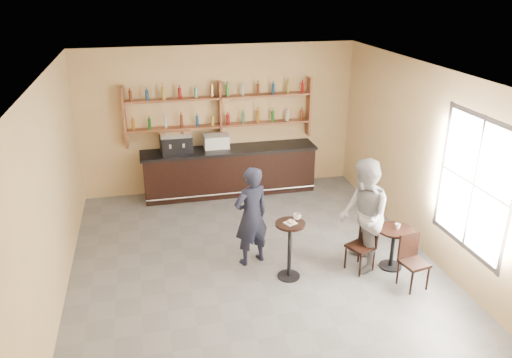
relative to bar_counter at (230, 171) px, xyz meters
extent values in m
plane|color=slate|center=(-0.14, -3.15, -0.52)|extent=(7.00, 7.00, 0.00)
plane|color=white|center=(-0.14, -3.15, 2.68)|extent=(7.00, 7.00, 0.00)
plane|color=tan|center=(-0.14, 0.35, 1.08)|extent=(7.00, 0.00, 7.00)
plane|color=tan|center=(-0.14, -6.65, 1.08)|extent=(7.00, 0.00, 7.00)
plane|color=tan|center=(-3.14, -3.15, 1.08)|extent=(0.00, 7.00, 7.00)
plane|color=tan|center=(2.86, -3.15, 1.08)|extent=(0.00, 7.00, 7.00)
plane|color=white|center=(2.85, -4.35, 1.18)|extent=(0.00, 2.00, 2.00)
cube|color=white|center=(0.32, -3.57, 0.46)|extent=(0.23, 0.23, 0.00)
torus|color=#BC7444|center=(0.33, -3.58, 0.49)|extent=(0.13, 0.13, 0.05)
imported|color=white|center=(0.46, -3.47, 0.51)|extent=(0.16, 0.16, 0.10)
imported|color=black|center=(-0.17, -2.98, 0.34)|extent=(0.73, 0.60, 1.72)
imported|color=white|center=(2.12, -3.66, 0.24)|extent=(0.10, 0.10, 0.08)
imported|color=gray|center=(1.55, -3.54, 0.43)|extent=(0.88, 1.04, 1.89)
camera|label=1|loc=(-1.74, -10.14, 4.01)|focal=35.00mm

